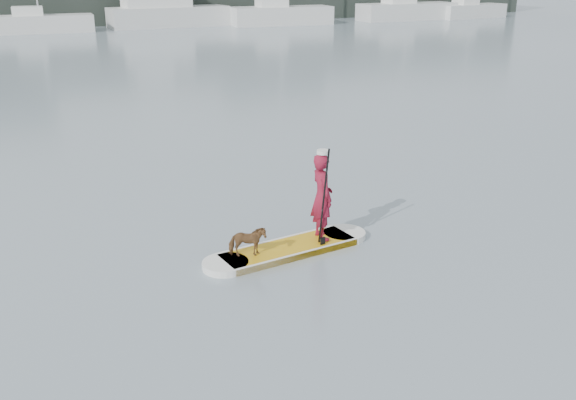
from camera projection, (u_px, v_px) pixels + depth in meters
name	position (u px, v px, depth m)	size (l,w,h in m)	color
ground	(484.00, 301.00, 9.88)	(140.00, 140.00, 0.00)	slate
paddleboard	(288.00, 249.00, 11.53)	(3.27, 1.16, 0.12)	#CA9613
paddler	(322.00, 197.00, 11.58)	(0.59, 0.39, 1.61)	maroon
white_cap	(323.00, 152.00, 11.29)	(0.22, 0.22, 0.07)	silver
dog	(247.00, 242.00, 11.01)	(0.29, 0.64, 0.54)	#553A1D
paddle	(323.00, 209.00, 11.33)	(0.10, 0.30, 2.00)	black
sailboat_d	(39.00, 22.00, 48.19)	(7.82, 2.71, 11.39)	silver
sailboat_e	(280.00, 14.00, 54.51)	(8.73, 3.25, 12.46)	silver
sailboat_f	(406.00, 9.00, 59.32)	(9.51, 3.05, 14.14)	silver
motor_yacht_a	(163.00, 6.00, 52.44)	(9.93, 3.73, 5.84)	silver
sailboat_g	(470.00, 9.00, 61.64)	(7.59, 3.24, 11.75)	silver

